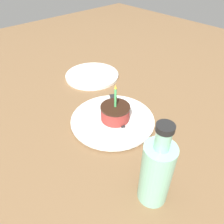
{
  "coord_description": "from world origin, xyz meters",
  "views": [
    {
      "loc": [
        -0.34,
        -0.4,
        0.47
      ],
      "look_at": [
        0.02,
        0.0,
        0.04
      ],
      "focal_mm": 35.0,
      "sensor_mm": 36.0,
      "label": 1
    }
  ],
  "objects_px": {
    "cake_slice": "(115,112)",
    "fork": "(116,107)",
    "bottle": "(156,172)",
    "plate": "(112,119)",
    "side_plate": "(92,75)"
  },
  "relations": [
    {
      "from": "cake_slice",
      "to": "fork",
      "type": "relative_size",
      "value": 0.79
    },
    {
      "from": "bottle",
      "to": "side_plate",
      "type": "relative_size",
      "value": 0.96
    },
    {
      "from": "plate",
      "to": "cake_slice",
      "type": "xyz_separation_m",
      "value": [
        0.01,
        -0.01,
        0.03
      ]
    },
    {
      "from": "fork",
      "to": "side_plate",
      "type": "xyz_separation_m",
      "value": [
        0.09,
        0.24,
        -0.01
      ]
    },
    {
      "from": "cake_slice",
      "to": "fork",
      "type": "xyz_separation_m",
      "value": [
        0.04,
        0.04,
        -0.02
      ]
    },
    {
      "from": "side_plate",
      "to": "fork",
      "type": "bearing_deg",
      "value": -109.48
    },
    {
      "from": "plate",
      "to": "cake_slice",
      "type": "distance_m",
      "value": 0.03
    },
    {
      "from": "cake_slice",
      "to": "side_plate",
      "type": "height_order",
      "value": "cake_slice"
    },
    {
      "from": "fork",
      "to": "cake_slice",
      "type": "bearing_deg",
      "value": -136.95
    },
    {
      "from": "cake_slice",
      "to": "bottle",
      "type": "xyz_separation_m",
      "value": [
        -0.11,
        -0.25,
        0.05
      ]
    },
    {
      "from": "plate",
      "to": "bottle",
      "type": "height_order",
      "value": "bottle"
    },
    {
      "from": "plate",
      "to": "bottle",
      "type": "bearing_deg",
      "value": -112.88
    },
    {
      "from": "fork",
      "to": "side_plate",
      "type": "bearing_deg",
      "value": 70.52
    },
    {
      "from": "cake_slice",
      "to": "side_plate",
      "type": "relative_size",
      "value": 0.56
    },
    {
      "from": "bottle",
      "to": "fork",
      "type": "bearing_deg",
      "value": 61.35
    }
  ]
}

